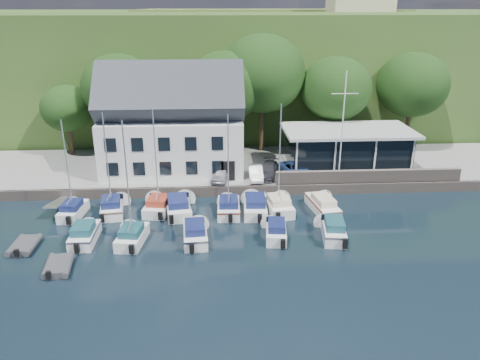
{
  "coord_description": "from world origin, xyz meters",
  "views": [
    {
      "loc": [
        -2.8,
        -30.11,
        17.02
      ],
      "look_at": [
        -0.55,
        9.0,
        2.35
      ],
      "focal_mm": 35.0,
      "sensor_mm": 36.0,
      "label": 1
    }
  ],
  "objects_px": {
    "boat_r2_3": "(276,229)",
    "dinghy_0": "(24,244)",
    "boat_r1_2": "(156,165)",
    "dinghy_1": "(58,265)",
    "car_white": "(256,173)",
    "flagpole": "(342,127)",
    "club_pavilion": "(347,148)",
    "boat_r1_3": "(178,205)",
    "boat_r1_0": "(68,169)",
    "boat_r1_6": "(280,162)",
    "harbor_building": "(172,128)",
    "boat_r1_5": "(255,204)",
    "boat_r2_4": "(333,227)",
    "car_dgrey": "(268,170)",
    "boat_r1_4": "(228,164)",
    "boat_r2_0": "(84,232)",
    "boat_r1_1": "(107,163)",
    "car_blue": "(296,169)",
    "boat_r1_7": "(323,203)",
    "boat_r2_2": "(195,231)",
    "car_silver": "(222,175)"
  },
  "relations": [
    {
      "from": "boat_r1_2",
      "to": "dinghy_1",
      "type": "distance_m",
      "value": 11.76
    },
    {
      "from": "boat_r1_5",
      "to": "boat_r2_0",
      "type": "xyz_separation_m",
      "value": [
        -13.53,
        -4.74,
        -0.0
      ]
    },
    {
      "from": "boat_r1_4",
      "to": "boat_r1_6",
      "type": "distance_m",
      "value": 4.35
    },
    {
      "from": "boat_r1_3",
      "to": "boat_r2_4",
      "type": "bearing_deg",
      "value": -31.1
    },
    {
      "from": "harbor_building",
      "to": "boat_r2_3",
      "type": "relative_size",
      "value": 2.57
    },
    {
      "from": "car_dgrey",
      "to": "boat_r1_5",
      "type": "height_order",
      "value": "car_dgrey"
    },
    {
      "from": "boat_r1_1",
      "to": "dinghy_1",
      "type": "xyz_separation_m",
      "value": [
        -1.84,
        -9.22,
        -4.21
      ]
    },
    {
      "from": "boat_r1_5",
      "to": "boat_r2_3",
      "type": "bearing_deg",
      "value": -72.67
    },
    {
      "from": "boat_r1_3",
      "to": "boat_r1_4",
      "type": "bearing_deg",
      "value": -13.78
    },
    {
      "from": "car_dgrey",
      "to": "boat_r2_4",
      "type": "relative_size",
      "value": 0.74
    },
    {
      "from": "flagpole",
      "to": "boat_r1_6",
      "type": "distance_m",
      "value": 8.72
    },
    {
      "from": "boat_r2_3",
      "to": "dinghy_0",
      "type": "distance_m",
      "value": 18.98
    },
    {
      "from": "car_blue",
      "to": "boat_r2_3",
      "type": "xyz_separation_m",
      "value": [
        -3.39,
        -11.1,
        -1.0
      ]
    },
    {
      "from": "car_dgrey",
      "to": "dinghy_0",
      "type": "relative_size",
      "value": 1.45
    },
    {
      "from": "boat_r2_0",
      "to": "boat_r2_4",
      "type": "xyz_separation_m",
      "value": [
        19.21,
        -0.35,
        0.03
      ]
    },
    {
      "from": "car_white",
      "to": "flagpole",
      "type": "height_order",
      "value": "flagpole"
    },
    {
      "from": "car_dgrey",
      "to": "boat_r2_3",
      "type": "relative_size",
      "value": 0.8
    },
    {
      "from": "car_blue",
      "to": "boat_r1_3",
      "type": "xyz_separation_m",
      "value": [
        -11.34,
        -6.06,
        -0.94
      ]
    },
    {
      "from": "boat_r1_7",
      "to": "harbor_building",
      "type": "bearing_deg",
      "value": 136.55
    },
    {
      "from": "car_dgrey",
      "to": "flagpole",
      "type": "height_order",
      "value": "flagpole"
    },
    {
      "from": "harbor_building",
      "to": "boat_r1_5",
      "type": "xyz_separation_m",
      "value": [
        7.68,
        -9.19,
        -4.6
      ]
    },
    {
      "from": "boat_r1_6",
      "to": "boat_r2_2",
      "type": "relative_size",
      "value": 1.49
    },
    {
      "from": "boat_r1_2",
      "to": "boat_r1_7",
      "type": "height_order",
      "value": "boat_r1_2"
    },
    {
      "from": "boat_r1_7",
      "to": "car_blue",
      "type": "bearing_deg",
      "value": 92.81
    },
    {
      "from": "boat_r1_0",
      "to": "boat_r1_2",
      "type": "xyz_separation_m",
      "value": [
        7.24,
        0.59,
        0.06
      ]
    },
    {
      "from": "car_blue",
      "to": "boat_r1_4",
      "type": "distance_m",
      "value": 9.93
    },
    {
      "from": "car_blue",
      "to": "boat_r1_2",
      "type": "distance_m",
      "value": 14.48
    },
    {
      "from": "boat_r1_2",
      "to": "boat_r1_7",
      "type": "bearing_deg",
      "value": 6.33
    },
    {
      "from": "club_pavilion",
      "to": "boat_r1_3",
      "type": "distance_m",
      "value": 19.2
    },
    {
      "from": "harbor_building",
      "to": "boat_r1_2",
      "type": "bearing_deg",
      "value": -95.06
    },
    {
      "from": "boat_r1_3",
      "to": "boat_r1_4",
      "type": "height_order",
      "value": "boat_r1_4"
    },
    {
      "from": "boat_r1_0",
      "to": "boat_r2_3",
      "type": "xyz_separation_m",
      "value": [
        16.89,
        -4.82,
        -3.58
      ]
    },
    {
      "from": "harbor_building",
      "to": "boat_r1_5",
      "type": "distance_m",
      "value": 12.83
    },
    {
      "from": "boat_r1_4",
      "to": "dinghy_1",
      "type": "height_order",
      "value": "boat_r1_4"
    },
    {
      "from": "boat_r2_3",
      "to": "dinghy_0",
      "type": "relative_size",
      "value": 1.81
    },
    {
      "from": "boat_r1_3",
      "to": "boat_r1_7",
      "type": "xyz_separation_m",
      "value": [
        12.65,
        -0.42,
        -0.01
      ]
    },
    {
      "from": "boat_r1_4",
      "to": "boat_r2_4",
      "type": "bearing_deg",
      "value": -29.26
    },
    {
      "from": "boat_r1_4",
      "to": "dinghy_1",
      "type": "xyz_separation_m",
      "value": [
        -11.98,
        -8.58,
        -4.22
      ]
    },
    {
      "from": "boat_r1_7",
      "to": "boat_r1_0",
      "type": "bearing_deg",
      "value": 170.81
    },
    {
      "from": "car_silver",
      "to": "dinghy_0",
      "type": "distance_m",
      "value": 18.61
    },
    {
      "from": "boat_r1_1",
      "to": "boat_r1_6",
      "type": "distance_m",
      "value": 14.5
    },
    {
      "from": "boat_r1_1",
      "to": "boat_r1_4",
      "type": "relative_size",
      "value": 1.0
    },
    {
      "from": "boat_r1_3",
      "to": "dinghy_1",
      "type": "xyz_separation_m",
      "value": [
        -7.59,
        -9.01,
        -0.4
      ]
    },
    {
      "from": "boat_r2_2",
      "to": "boat_r2_3",
      "type": "height_order",
      "value": "boat_r2_2"
    },
    {
      "from": "boat_r1_0",
      "to": "dinghy_1",
      "type": "height_order",
      "value": "boat_r1_0"
    },
    {
      "from": "harbor_building",
      "to": "club_pavilion",
      "type": "relative_size",
      "value": 1.09
    },
    {
      "from": "boat_r1_5",
      "to": "boat_r1_3",
      "type": "bearing_deg",
      "value": -178.06
    },
    {
      "from": "boat_r2_0",
      "to": "dinghy_1",
      "type": "distance_m",
      "value": 4.19
    },
    {
      "from": "club_pavilion",
      "to": "car_white",
      "type": "distance_m",
      "value": 10.36
    },
    {
      "from": "boat_r1_6",
      "to": "flagpole",
      "type": "bearing_deg",
      "value": 30.55
    }
  ]
}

